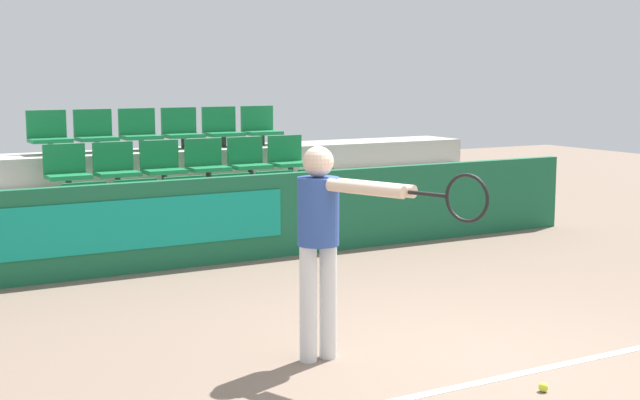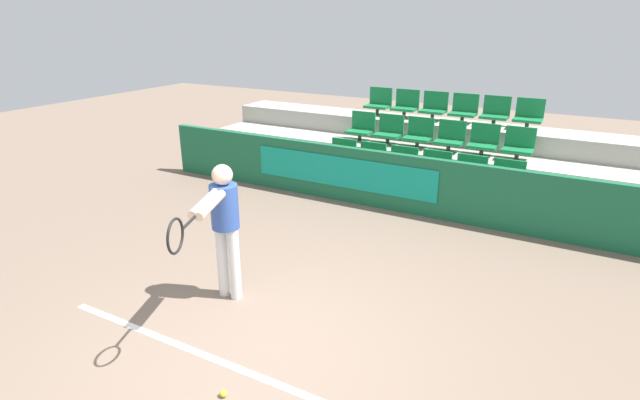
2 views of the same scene
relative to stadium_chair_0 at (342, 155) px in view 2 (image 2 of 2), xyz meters
The scene contains 26 objects.
ground_plane 5.17m from the stadium_chair_0, 73.17° to the right, with size 30.00×30.00×0.00m, color #7A6656.
court_baseline 5.40m from the stadium_chair_0, 73.92° to the right, with size 4.48×0.08×0.01m.
barrier_wall 1.59m from the stadium_chair_0, 23.38° to the right, with size 9.76×0.14×0.98m.
bleacher_tier_front 1.55m from the stadium_chair_0, ahead, with size 9.36×0.87×0.37m.
bleacher_tier_middle 1.69m from the stadium_chair_0, 26.99° to the left, with size 9.36×0.87×0.74m.
bleacher_tier_back 2.21m from the stadium_chair_0, 47.59° to the left, with size 9.36×0.87×1.11m.
stadium_chair_0 is the anchor object (origin of this frame).
stadium_chair_1 0.59m from the stadium_chair_0, ahead, with size 0.50×0.39×0.55m.
stadium_chair_2 1.19m from the stadium_chair_0, ahead, with size 0.50×0.39×0.55m.
stadium_chair_3 1.78m from the stadium_chair_0, ahead, with size 0.50×0.39×0.55m.
stadium_chair_4 2.38m from the stadium_chair_0, ahead, with size 0.50×0.39×0.55m.
stadium_chair_5 2.97m from the stadium_chair_0, ahead, with size 0.50×0.39×0.55m.
stadium_chair_6 0.95m from the stadium_chair_0, 90.00° to the left, with size 0.50×0.39×0.55m.
stadium_chair_7 1.12m from the stadium_chair_0, 55.66° to the left, with size 0.50×0.39×0.55m.
stadium_chair_8 1.52m from the stadium_chair_0, 36.20° to the left, with size 0.50×0.39×0.55m.
stadium_chair_9 2.02m from the stadium_chair_0, 26.01° to the left, with size 0.50×0.39×0.55m.
stadium_chair_10 2.56m from the stadium_chair_0, 20.10° to the left, with size 0.50×0.39×0.55m.
stadium_chair_11 3.12m from the stadium_chair_0, 16.32° to the left, with size 0.50×0.39×0.55m.
stadium_chair_12 1.89m from the stadium_chair_0, 90.00° to the left, with size 0.50×0.39×0.55m.
stadium_chair_13 1.98m from the stadium_chair_0, 71.14° to the left, with size 0.50×0.39×0.55m.
stadium_chair_14 2.23m from the stadium_chair_0, 55.66° to the left, with size 0.50×0.39×0.55m.
stadium_chair_15 2.60m from the stadium_chair_0, 44.30° to the left, with size 0.50×0.39×0.55m.
stadium_chair_16 3.04m from the stadium_chair_0, 36.20° to the left, with size 0.50×0.39×0.55m.
stadium_chair_17 3.52m from the stadium_chair_0, 30.35° to the left, with size 0.50×0.39×0.55m.
tennis_player 4.30m from the stadium_chair_0, 81.38° to the right, with size 0.66×1.48×1.61m.
tennis_ball 5.76m from the stadium_chair_0, 73.80° to the right, with size 0.07×0.07×0.07m.
Camera 2 is at (2.51, -3.22, 3.12)m, focal length 28.00 mm.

